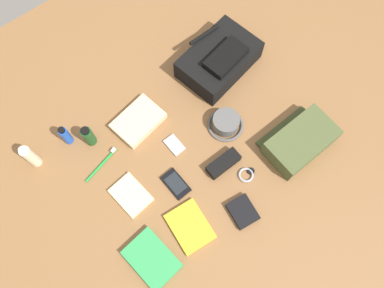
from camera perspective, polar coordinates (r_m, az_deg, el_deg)
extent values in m
cube|color=brown|center=(1.60, 0.00, -0.65)|extent=(2.64, 2.02, 0.02)
cube|color=black|center=(1.72, 3.94, 12.14)|extent=(0.37, 0.28, 0.10)
cube|color=black|center=(1.65, 4.96, 12.48)|extent=(0.20, 0.13, 0.03)
cylinder|color=black|center=(1.71, 1.76, 15.65)|extent=(0.15, 0.02, 0.02)
cube|color=#47512D|center=(1.61, 15.60, 0.31)|extent=(0.28, 0.17, 0.09)
cube|color=#394124|center=(1.66, 13.21, 2.12)|extent=(0.27, 0.06, 0.01)
cylinder|color=#545454|center=(1.60, 4.98, 3.20)|extent=(0.11, 0.11, 0.05)
torus|color=#545454|center=(1.63, 4.89, 2.80)|extent=(0.15, 0.15, 0.01)
cylinder|color=beige|center=(1.63, -22.46, -1.72)|extent=(0.04, 0.04, 0.13)
cylinder|color=silver|center=(1.57, -23.44, -0.84)|extent=(0.03, 0.03, 0.01)
cylinder|color=blue|center=(1.64, -17.91, 1.14)|extent=(0.04, 0.04, 0.10)
cylinder|color=black|center=(1.58, -18.52, 1.92)|extent=(0.03, 0.03, 0.01)
cylinder|color=#19471E|center=(1.61, -14.83, 1.08)|extent=(0.04, 0.04, 0.10)
cylinder|color=black|center=(1.56, -15.35, 1.87)|extent=(0.03, 0.03, 0.01)
cube|color=#2D934C|center=(1.49, -5.89, -16.36)|extent=(0.16, 0.21, 0.03)
cube|color=white|center=(1.50, -5.88, -16.37)|extent=(0.15, 0.20, 0.02)
cube|color=yellow|center=(1.50, -0.30, -11.96)|extent=(0.15, 0.19, 0.02)
cube|color=white|center=(1.51, -0.30, -11.97)|extent=(0.14, 0.18, 0.01)
cube|color=black|center=(1.54, -2.37, -5.84)|extent=(0.07, 0.12, 0.01)
cube|color=black|center=(1.54, -2.38, -5.77)|extent=(0.06, 0.08, 0.00)
cube|color=#B7B7BC|center=(1.59, -2.58, -0.15)|extent=(0.05, 0.09, 0.01)
cylinder|color=silver|center=(1.58, -2.27, -0.48)|extent=(0.03, 0.03, 0.00)
torus|color=#99999E|center=(1.57, 7.88, -4.50)|extent=(0.06, 0.06, 0.01)
cylinder|color=black|center=(1.57, 8.60, -3.93)|extent=(0.03, 0.03, 0.01)
cylinder|color=#198C33|center=(1.61, -13.08, -2.96)|extent=(0.18, 0.05, 0.01)
cube|color=white|center=(1.60, -11.40, -0.89)|extent=(0.02, 0.02, 0.01)
cube|color=black|center=(1.52, 7.40, -9.76)|extent=(0.11, 0.12, 0.02)
cube|color=beige|center=(1.55, -8.90, -7.37)|extent=(0.12, 0.16, 0.02)
cube|color=beige|center=(1.63, -7.84, 3.32)|extent=(0.22, 0.17, 0.04)
cube|color=black|center=(1.55, 4.60, -2.83)|extent=(0.14, 0.06, 0.04)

